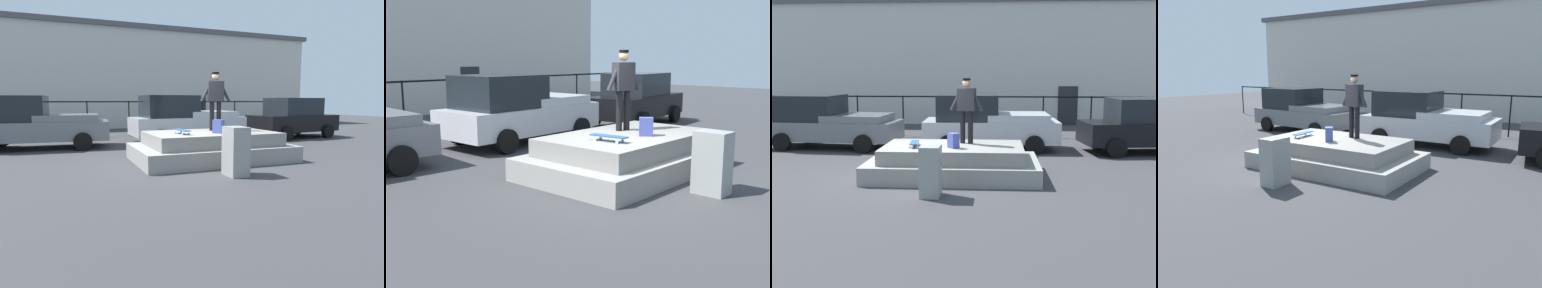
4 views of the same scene
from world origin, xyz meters
The scene contains 10 objects.
ground_plane centered at (0.00, 0.00, 0.00)m, with size 60.00×60.00×0.00m, color #38383A.
concrete_ledge centered at (0.88, 0.38, 0.38)m, with size 4.46×2.74×0.83m.
skateboarder centered at (1.20, 0.77, 1.86)m, with size 0.94×0.33×1.76m.
skateboard centered at (-0.12, 0.13, 0.93)m, with size 0.28×0.79×0.12m.
backpack centered at (0.92, -0.04, 1.02)m, with size 0.28×0.20×0.38m, color #3F4C99.
car_grey_pickup_near centered at (-4.09, 4.83, 0.94)m, with size 4.94×2.51×1.91m.
car_silver_pickup_mid centered at (1.66, 4.85, 0.96)m, with size 4.74×2.33×1.95m.
utility_box centered at (0.55, -1.70, 0.57)m, with size 0.44×0.60×1.14m, color gray.
fence_row centered at (0.00, 8.25, 1.21)m, with size 24.06×0.06×1.73m.
warehouse_building centered at (0.00, 15.79, 3.28)m, with size 29.03×6.39×6.53m.
Camera 4 is at (6.63, -7.80, 2.68)m, focal length 34.31 mm.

